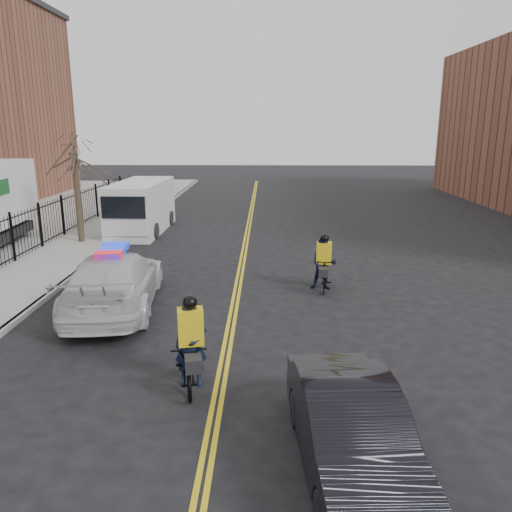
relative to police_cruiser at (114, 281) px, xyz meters
The scene contains 12 objects.
ground 4.00m from the police_cruiser, 24.98° to the right, with size 120.00×120.00×0.00m, color black.
center_line_left 7.28m from the police_cruiser, 61.39° to the left, with size 0.10×60.00×0.01m, color yellow.
center_line_right 7.36m from the police_cruiser, 60.29° to the left, with size 0.10×60.00×0.01m, color yellow.
sidewalk 7.52m from the police_cruiser, 121.93° to the left, with size 3.00×60.00×0.15m, color gray.
curb 6.85m from the police_cruiser, 111.16° to the left, with size 0.20×60.00×0.15m, color gray.
iron_fence 8.37m from the police_cruiser, 130.68° to the left, with size 0.12×28.00×2.00m, color black, non-canonical shape.
street_tree 9.66m from the police_cruiser, 115.92° to the left, with size 3.20×3.20×4.80m.
police_cruiser is the anchor object (origin of this frame).
dark_sedan 9.31m from the police_cruiser, 51.15° to the right, with size 1.52×4.36×1.43m, color black.
cargo_van 11.41m from the police_cruiser, 99.90° to the left, with size 2.49×6.21×2.58m.
cyclist_near 5.42m from the police_cruiser, 56.94° to the right, with size 1.10×2.13×1.99m.
cyclist_far 6.72m from the police_cruiser, 17.08° to the left, with size 0.91×1.92×1.89m.
Camera 1 is at (0.95, -12.41, 5.29)m, focal length 35.00 mm.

